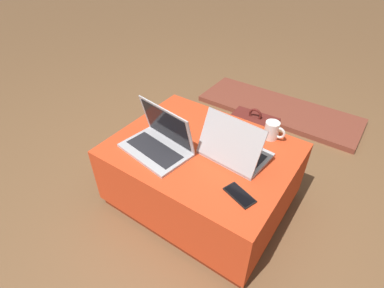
% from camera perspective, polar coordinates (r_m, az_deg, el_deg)
% --- Properties ---
extents(ground_plane, '(14.00, 14.00, 0.00)m').
position_cam_1_polar(ground_plane, '(1.93, 1.72, -10.33)').
color(ground_plane, brown).
extents(ottoman, '(0.98, 0.77, 0.42)m').
position_cam_1_polar(ottoman, '(1.78, 1.85, -5.87)').
color(ottoman, maroon).
rests_on(ottoman, ground_plane).
extents(laptop_near, '(0.40, 0.29, 0.25)m').
position_cam_1_polar(laptop_near, '(1.61, -6.29, 0.52)').
color(laptop_near, '#B7B7BC').
rests_on(laptop_near, ottoman).
extents(laptop_far, '(0.36, 0.28, 0.24)m').
position_cam_1_polar(laptop_far, '(1.57, 7.96, -1.01)').
color(laptop_far, '#B7B7BC').
rests_on(laptop_far, ottoman).
extents(cell_phone, '(0.17, 0.12, 0.01)m').
position_cam_1_polar(cell_phone, '(1.40, 9.04, -9.57)').
color(cell_phone, black).
rests_on(cell_phone, ottoman).
extents(backpack, '(0.30, 0.21, 0.45)m').
position_cam_1_polar(backpack, '(2.10, 11.28, 0.55)').
color(backpack, '#5B1E19').
rests_on(backpack, ground_plane).
extents(coffee_mug, '(0.12, 0.08, 0.10)m').
position_cam_1_polar(coffee_mug, '(1.74, 15.06, 2.51)').
color(coffee_mug, white).
rests_on(coffee_mug, ottoman).
extents(fireplace_hearth, '(1.40, 0.50, 0.04)m').
position_cam_1_polar(fireplace_hearth, '(2.83, 16.12, 6.36)').
color(fireplace_hearth, brown).
rests_on(fireplace_hearth, ground_plane).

